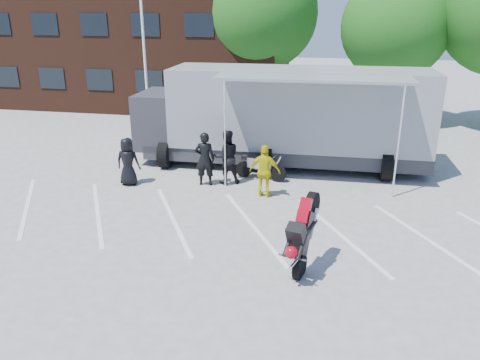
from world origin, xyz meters
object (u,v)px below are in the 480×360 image
(stunt_bike_rider, at_px, (308,264))
(spectator_leather_b, at_px, (205,159))
(transporter_truck, at_px, (284,165))
(tree_left, at_px, (262,13))
(parked_motorcycle, at_px, (261,179))
(spectator_hivis, at_px, (265,171))
(spectator_leather_a, at_px, (128,162))
(tree_mid, at_px, (395,27))
(flagpole, at_px, (148,27))
(spectator_leather_c, at_px, (227,157))

(stunt_bike_rider, height_order, spectator_leather_b, spectator_leather_b)
(transporter_truck, height_order, spectator_leather_b, spectator_leather_b)
(stunt_bike_rider, bearing_deg, tree_left, 118.01)
(tree_left, relative_size, spectator_leather_b, 4.57)
(parked_motorcycle, height_order, spectator_hivis, spectator_hivis)
(tree_left, height_order, spectator_hivis, tree_left)
(spectator_leather_a, bearing_deg, tree_mid, -132.73)
(stunt_bike_rider, bearing_deg, spectator_hivis, 127.51)
(transporter_truck, height_order, parked_motorcycle, transporter_truck)
(flagpole, xyz_separation_m, spectator_hivis, (6.44, -6.75, -4.18))
(transporter_truck, relative_size, stunt_bike_rider, 5.71)
(spectator_leather_c, bearing_deg, flagpole, -72.49)
(tree_mid, height_order, spectator_leather_b, tree_mid)
(transporter_truck, height_order, spectator_hivis, transporter_truck)
(spectator_leather_b, bearing_deg, tree_mid, -130.90)
(tree_mid, distance_m, transporter_truck, 10.68)
(tree_mid, xyz_separation_m, transporter_truck, (-4.55, -8.30, -4.94))
(stunt_bike_rider, distance_m, spectator_hivis, 4.50)
(tree_mid, distance_m, spectator_leather_b, 13.70)
(tree_left, distance_m, transporter_truck, 11.11)
(parked_motorcycle, xyz_separation_m, spectator_leather_b, (-1.82, -0.93, 0.94))
(spectator_leather_a, xyz_separation_m, spectator_leather_b, (2.62, 0.51, 0.10))
(tree_mid, relative_size, spectator_leather_c, 4.00)
(tree_mid, bearing_deg, tree_left, 171.87)
(tree_left, distance_m, spectator_leather_b, 12.92)
(flagpole, relative_size, spectator_leather_c, 4.17)
(stunt_bike_rider, distance_m, spectator_leather_b, 6.22)
(spectator_leather_c, bearing_deg, tree_mid, -143.46)
(tree_left, distance_m, tree_mid, 7.10)
(flagpole, xyz_separation_m, parked_motorcycle, (6.06, -5.14, -5.05))
(tree_left, height_order, transporter_truck, tree_left)
(flagpole, bearing_deg, spectator_hivis, -46.34)
(flagpole, distance_m, spectator_leather_b, 8.46)
(flagpole, xyz_separation_m, spectator_leather_b, (4.24, -6.06, -4.11))
(transporter_truck, xyz_separation_m, spectator_leather_b, (-2.46, -2.77, 0.94))
(spectator_leather_a, relative_size, spectator_hivis, 0.96)
(parked_motorcycle, height_order, spectator_leather_a, spectator_leather_a)
(tree_mid, distance_m, spectator_leather_c, 13.09)
(spectator_leather_a, height_order, spectator_leather_c, spectator_leather_c)
(transporter_truck, bearing_deg, spectator_hivis, -95.61)
(spectator_leather_b, height_order, spectator_hivis, spectator_leather_b)
(tree_mid, distance_m, stunt_bike_rider, 16.87)
(spectator_leather_a, bearing_deg, flagpole, -79.18)
(tree_mid, height_order, spectator_leather_c, tree_mid)
(transporter_truck, bearing_deg, parked_motorcycle, -110.43)
(spectator_hivis, bearing_deg, tree_left, -73.84)
(parked_motorcycle, distance_m, spectator_leather_b, 2.25)
(flagpole, xyz_separation_m, spectator_leather_c, (4.94, -5.76, -4.09))
(tree_left, height_order, spectator_leather_b, tree_left)
(parked_motorcycle, height_order, spectator_leather_c, spectator_leather_c)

